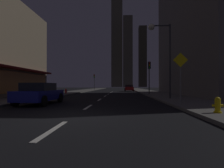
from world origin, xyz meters
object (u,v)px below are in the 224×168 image
at_px(fire_hydrant_yellow_near, 218,105).
at_px(traffic_light_far_left, 94,78).
at_px(car_parked_far, 129,88).
at_px(traffic_light_near_right, 149,70).
at_px(pedestrian_crossing_sign, 180,73).
at_px(car_parked_near, 40,93).
at_px(fire_hydrant_far_left, 66,91).
at_px(street_lamp_right, 160,42).

xyz_separation_m(fire_hydrant_yellow_near, traffic_light_far_left, (-11.40, 39.03, 2.74)).
distance_m(car_parked_far, traffic_light_near_right, 16.02).
xyz_separation_m(traffic_light_near_right, pedestrian_crossing_sign, (0.10, -11.25, -1.18)).
bearing_deg(traffic_light_far_left, traffic_light_near_right, -65.60).
xyz_separation_m(car_parked_near, traffic_light_near_right, (9.10, 10.65, 2.45)).
height_order(car_parked_far, fire_hydrant_far_left, car_parked_far).
bearing_deg(street_lamp_right, car_parked_far, 94.52).
relative_size(fire_hydrant_far_left, pedestrian_crossing_sign, 0.21).
relative_size(fire_hydrant_far_left, traffic_light_near_right, 0.16).
relative_size(car_parked_near, fire_hydrant_far_left, 6.48).
height_order(fire_hydrant_far_left, street_lamp_right, street_lamp_right).
relative_size(traffic_light_near_right, street_lamp_right, 0.64).
bearing_deg(pedestrian_crossing_sign, car_parked_far, 94.24).
relative_size(traffic_light_far_left, pedestrian_crossing_sign, 1.33).
bearing_deg(pedestrian_crossing_sign, traffic_light_far_left, 107.36).
distance_m(car_parked_far, fire_hydrant_yellow_near, 30.58).
bearing_deg(car_parked_near, traffic_light_near_right, 49.48).
bearing_deg(street_lamp_right, fire_hydrant_far_left, 142.97).
bearing_deg(traffic_light_far_left, fire_hydrant_yellow_near, -73.72).
xyz_separation_m(fire_hydrant_yellow_near, pedestrian_crossing_sign, (-0.30, 3.53, 1.56)).
height_order(fire_hydrant_far_left, pedestrian_crossing_sign, pedestrian_crossing_sign).
relative_size(fire_hydrant_yellow_near, fire_hydrant_far_left, 1.00).
height_order(traffic_light_near_right, pedestrian_crossing_sign, traffic_light_near_right).
relative_size(traffic_light_far_left, street_lamp_right, 0.64).
bearing_deg(fire_hydrant_yellow_near, fire_hydrant_far_left, 125.62).
distance_m(car_parked_far, traffic_light_far_left, 12.71).
height_order(car_parked_far, fire_hydrant_yellow_near, car_parked_far).
relative_size(car_parked_near, traffic_light_near_right, 1.01).
height_order(fire_hydrant_yellow_near, pedestrian_crossing_sign, pedestrian_crossing_sign).
height_order(car_parked_near, fire_hydrant_far_left, car_parked_near).
xyz_separation_m(car_parked_far, traffic_light_near_right, (1.90, -15.72, 2.45)).
xyz_separation_m(fire_hydrant_far_left, pedestrian_crossing_sign, (11.50, -12.94, 1.56)).
bearing_deg(fire_hydrant_yellow_near, car_parked_far, 94.31).
bearing_deg(pedestrian_crossing_sign, fire_hydrant_far_left, 131.63).
distance_m(fire_hydrant_far_left, street_lamp_right, 14.86).
xyz_separation_m(car_parked_near, street_lamp_right, (8.98, 3.83, 4.33)).
bearing_deg(traffic_light_near_right, fire_hydrant_far_left, 171.56).
bearing_deg(fire_hydrant_yellow_near, car_parked_near, 156.51).
bearing_deg(street_lamp_right, fire_hydrant_yellow_near, -86.26).
height_order(car_parked_near, fire_hydrant_yellow_near, car_parked_near).
relative_size(fire_hydrant_far_left, traffic_light_far_left, 0.16).
height_order(fire_hydrant_yellow_near, street_lamp_right, street_lamp_right).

